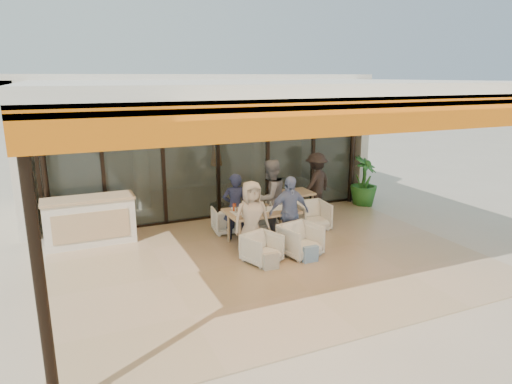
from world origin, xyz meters
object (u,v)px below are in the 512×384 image
Objects in this scene: host_counter at (90,221)px; diner_grey at (270,198)px; diner_cream at (252,218)px; diner_periwinkle at (289,213)px; chair_far_left at (227,219)px; potted_palm at (364,181)px; side_chair at (312,215)px; standing_woman at (316,183)px; dining_table at (261,213)px; diner_navy at (235,207)px; chair_near_left at (262,247)px; side_table at (297,196)px; chair_near_right at (301,239)px; chair_far_right at (261,215)px.

host_counter is 1.08× the size of diner_grey.
diner_cream is 0.84m from diner_periwinkle.
host_counter reaches higher than chair_far_left.
potted_palm is at bearing 29.99° from diner_cream.
diner_cream is 2.06× the size of side_chair.
chair_far_left is at bearing -13.53° from standing_woman.
side_chair is (1.47, 0.35, -0.32)m from dining_table.
host_counter is at bearing -6.78° from diner_navy.
diner_periwinkle reaches higher than chair_near_left.
potted_palm is (2.37, 0.49, 0.04)m from side_table.
standing_woman is (0.78, 1.15, 0.43)m from side_chair.
standing_woman reaches higher than diner_periwinkle.
chair_far_right is at bearing 75.89° from chair_near_right.
diner_cream is (0.00, -0.90, 0.01)m from diner_navy.
standing_woman is 1.17× the size of potted_palm.
dining_table is at bearing 120.51° from chair_far_left.
chair_near_left is at bearing 63.82° from chair_far_right.
side_chair is 1.45m from standing_woman.
diner_cream is (-0.41, -0.46, 0.06)m from dining_table.
chair_far_left is 0.48× the size of potted_palm.
diner_cream is (-0.84, 0.50, 0.39)m from chair_near_right.
dining_table is 2.70m from standing_woman.
chair_near_right is at bearing -32.05° from host_counter.
diner_navy is at bearing 132.85° from dining_table.
standing_woman is (2.66, 0.55, 0.47)m from chair_far_left.
standing_woman reaches higher than side_chair.
diner_cream is at bearing 26.65° from diner_grey.
side_table is at bearing 36.77° from dining_table.
chair_near_right is 1.49m from diner_grey.
side_table is 0.55× the size of potted_palm.
chair_far_left is (-0.41, 0.94, -0.36)m from dining_table.
diner_cream is (-0.84, -1.40, 0.43)m from chair_far_right.
chair_near_left is (0.00, -1.90, -0.01)m from chair_far_left.
diner_periwinkle is 2.09× the size of side_chair.
diner_grey is (0.00, 1.40, 0.50)m from chair_near_right.
chair_near_right is (0.43, -0.96, -0.33)m from dining_table.
standing_woman is at bearing 33.57° from dining_table.
standing_woman is at bearing 22.94° from chair_near_left.
host_counter reaches higher than side_chair.
diner_cream is 0.95× the size of standing_woman.
chair_near_right is at bearing -143.32° from potted_palm.
chair_far_right is 0.42× the size of diner_cream.
host_counter is 1.36× the size of potted_palm.
side_table is at bearing 49.07° from chair_near_right.
dining_table is 1.01× the size of diner_navy.
diner_cream is at bearing 96.95° from chair_far_left.
diner_navy is at bearing 106.86° from chair_near_right.
diner_cream reaches higher than potted_palm.
dining_table is at bearing 25.69° from diner_grey.
diner_periwinkle is at bearing -26.23° from host_counter.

